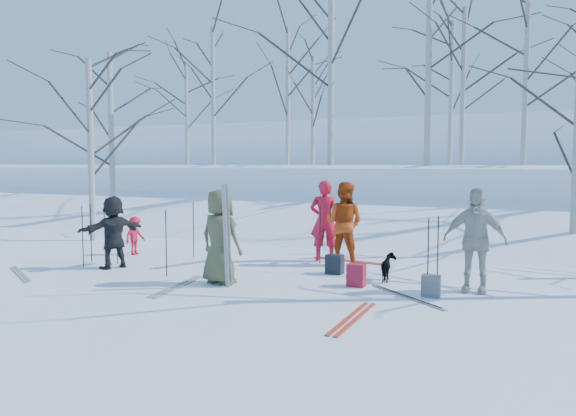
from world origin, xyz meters
The scene contains 43 objects.
ground centered at (0.00, 0.00, 0.00)m, with size 120.00×120.00×0.00m, color white.
snow_ramp centered at (0.00, 7.00, 0.15)m, with size 70.00×9.50×1.40m, color white.
snow_plateau centered at (0.00, 17.00, 1.00)m, with size 70.00×18.00×2.20m, color white.
far_hill centered at (0.00, 38.00, 2.00)m, with size 90.00×30.00×6.00m, color white.
skier_olive_center centered at (-0.40, -0.57, 0.89)m, with size 0.87×0.57×1.78m, color #484A2C.
skier_red_north centered at (0.39, 2.62, 0.94)m, with size 0.69×0.45×1.88m, color red.
skier_redor_behind centered at (0.96, 2.41, 0.93)m, with size 0.90×0.70×1.86m, color #AF3A0D.
skier_red_seated centered at (-4.17, 1.34, 0.48)m, with size 0.61×0.35×0.95m, color red.
skier_cream_east centered at (3.99, 0.83, 0.92)m, with size 1.08×0.45×1.84m, color beige.
skier_grey_west centered at (-3.35, -0.26, 0.79)m, with size 1.46×0.47×1.58m, color black.
dog centered at (2.38, 1.07, 0.27)m, with size 0.29×0.63×0.53m, color black.
upright_ski_left centered at (-0.11, -0.84, 0.95)m, with size 0.07×0.02×1.90m, color silver.
upright_ski_right centered at (-0.09, -0.77, 0.95)m, with size 0.07×0.02×1.90m, color silver.
ski_pair_a centered at (3.03, -0.08, 0.01)m, with size 1.61×1.34×0.02m, color silver, non-canonical shape.
ski_pair_b centered at (2.67, -1.76, 0.01)m, with size 0.29×1.91×0.02m, color #B82F1A, non-canonical shape.
ski_pair_c centered at (-2.16, 0.91, 0.01)m, with size 0.85×1.85×0.02m, color silver, non-canonical shape.
ski_pair_d centered at (-4.56, -1.65, 0.01)m, with size 1.75×1.11×0.02m, color silver, non-canonical shape.
ski_pair_e centered at (0.98, 2.80, 0.01)m, with size 1.91×0.44×0.02m, color #B82F1A, non-canonical shape.
ski_pair_f centered at (-0.95, -1.15, 0.01)m, with size 0.52×1.91×0.02m, color silver, non-canonical shape.
ski_pole_a centered at (-4.36, 0.09, 0.67)m, with size 0.02×0.02×1.34m, color black.
ski_pole_b centered at (-4.06, 0.21, 0.67)m, with size 0.02×0.02×1.34m, color black.
ski_pole_c centered at (3.40, 0.62, 0.67)m, with size 0.02×0.02×1.34m, color black.
ski_pole_d centered at (0.47, 2.18, 0.67)m, with size 0.02×0.02×1.34m, color black.
ski_pole_e centered at (-2.64, 1.67, 0.67)m, with size 0.02×0.02×1.34m, color black.
ski_pole_f centered at (-3.62, 0.14, 0.67)m, with size 0.02×0.02×1.34m, color black.
ski_pole_g centered at (3.33, 0.14, 0.67)m, with size 0.02×0.02×1.34m, color black.
ski_pole_h centered at (-4.07, -0.44, 0.67)m, with size 0.02×0.02×1.34m, color black.
ski_pole_i centered at (1.01, 2.75, 0.67)m, with size 0.02×0.02×1.34m, color black.
ski_pole_j centered at (-1.75, -0.47, 0.67)m, with size 0.02×0.02×1.34m, color black.
backpack_red centered at (1.99, 0.33, 0.21)m, with size 0.32×0.22×0.42m, color maroon.
backpack_grey centered at (3.40, 0.12, 0.19)m, with size 0.30×0.20×0.38m, color #54575B.
backpack_dark centered at (1.19, 1.25, 0.20)m, with size 0.34×0.24×0.40m, color black.
birch_plateau_a centered at (-4.33, 12.64, 4.49)m, with size 3.80×3.80×4.57m, color silver, non-canonical shape.
birch_plateau_b centered at (4.09, 11.02, 4.98)m, with size 4.49×4.49×5.55m, color silver, non-canonical shape.
birch_plateau_d centered at (-8.60, 11.47, 5.20)m, with size 4.79×4.79×5.99m, color silver, non-canonical shape.
birch_plateau_f centered at (1.93, 11.99, 5.05)m, with size 4.59×4.59×5.70m, color silver, non-canonical shape.
birch_plateau_g centered at (0.72, 16.32, 5.35)m, with size 5.01×5.01×6.30m, color silver, non-canonical shape.
birch_plateau_h centered at (0.80, 11.36, 5.67)m, with size 5.46×5.46×6.94m, color silver, non-canonical shape.
birch_plateau_j centered at (-6.89, 15.40, 5.51)m, with size 5.23×5.23×6.61m, color silver, non-canonical shape.
birch_plateau_k centered at (-2.37, 9.81, 6.20)m, with size 6.21×6.21×8.01m, color silver, non-canonical shape.
birch_plateau_l centered at (-11.44, 13.38, 4.68)m, with size 4.08×4.08×4.96m, color silver, non-canonical shape.
birch_edge_a centered at (-7.08, 2.81, 2.65)m, with size 4.30×4.30×5.29m, color silver, non-canonical shape.
birch_edge_d centered at (-9.26, 5.94, 3.11)m, with size 4.95×4.95×6.22m, color silver, non-canonical shape.
Camera 1 is at (5.38, -9.38, 2.26)m, focal length 35.00 mm.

